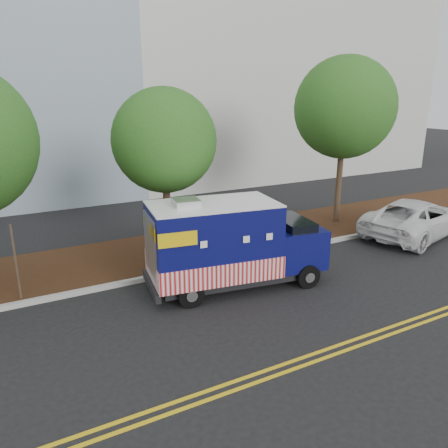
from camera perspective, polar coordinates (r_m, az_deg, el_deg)
ground at (r=13.95m, az=-1.33°, el=-8.08°), size 120.00×120.00×0.00m
curb at (r=15.07m, az=-3.77°, el=-5.83°), size 120.00×0.18×0.15m
mulch_strip at (r=16.88m, az=-6.76°, el=-3.37°), size 120.00×4.00×0.15m
centerline_near at (r=10.68m, az=10.11°, el=-16.85°), size 120.00×0.10×0.01m
centerline_far at (r=10.52m, az=10.99°, el=-17.48°), size 120.00×0.10×0.01m
tree_b at (r=15.29m, az=-7.79°, el=10.71°), size 3.58×3.58×6.08m
tree_c at (r=20.15m, az=15.47°, el=14.41°), size 4.37×4.37×7.41m
sign_post at (r=13.73m, az=-25.50°, el=-4.80°), size 0.06×0.06×2.40m
food_truck at (r=13.42m, az=0.58°, el=-2.96°), size 5.81×2.85×2.94m
white_car at (r=20.12m, az=23.77°, el=0.73°), size 6.08×3.85×1.56m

